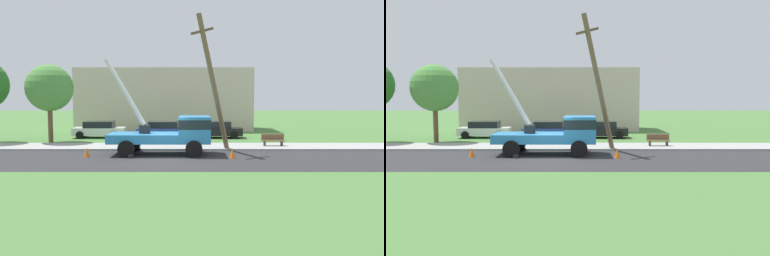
# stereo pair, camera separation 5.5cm
# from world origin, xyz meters

# --- Properties ---
(ground_plane) EXTENTS (120.00, 120.00, 0.00)m
(ground_plane) POSITION_xyz_m (0.00, 12.00, 0.00)
(ground_plane) COLOR #477538
(road_asphalt) EXTENTS (80.00, 7.06, 0.01)m
(road_asphalt) POSITION_xyz_m (0.00, 0.00, 0.00)
(road_asphalt) COLOR #2B2B2D
(road_asphalt) RESTS_ON ground
(sidewalk_strip) EXTENTS (80.00, 3.32, 0.10)m
(sidewalk_strip) POSITION_xyz_m (0.00, 5.19, 0.05)
(sidewalk_strip) COLOR #9E9E99
(sidewalk_strip) RESTS_ON ground
(utility_truck) EXTENTS (6.76, 3.20, 5.98)m
(utility_truck) POSITION_xyz_m (0.44, 1.94, 1.41)
(utility_truck) COLOR #2D84C6
(utility_truck) RESTS_ON ground
(leaning_utility_pole) EXTENTS (2.67, 2.30, 8.72)m
(leaning_utility_pole) POSITION_xyz_m (2.93, 3.16, 4.47)
(leaning_utility_pole) COLOR brown
(leaning_utility_pole) RESTS_ON ground
(traffic_cone_ahead) EXTENTS (0.36, 0.36, 0.56)m
(traffic_cone_ahead) POSITION_xyz_m (3.91, 0.48, 0.28)
(traffic_cone_ahead) COLOR orange
(traffic_cone_ahead) RESTS_ON ground
(traffic_cone_behind) EXTENTS (0.36, 0.36, 0.56)m
(traffic_cone_behind) POSITION_xyz_m (-4.63, 0.87, 0.28)
(traffic_cone_behind) COLOR orange
(traffic_cone_behind) RESTS_ON ground
(parked_sedan_white) EXTENTS (4.44, 2.09, 1.42)m
(parked_sedan_white) POSITION_xyz_m (-6.41, 11.26, 0.71)
(parked_sedan_white) COLOR silver
(parked_sedan_white) RESTS_ON ground
(parked_sedan_blue) EXTENTS (4.42, 2.05, 1.42)m
(parked_sedan_blue) POSITION_xyz_m (-0.88, 11.00, 0.71)
(parked_sedan_blue) COLOR #263F99
(parked_sedan_blue) RESTS_ON ground
(parked_sedan_black) EXTENTS (4.47, 2.14, 1.42)m
(parked_sedan_black) POSITION_xyz_m (3.68, 11.17, 0.71)
(parked_sedan_black) COLOR black
(parked_sedan_black) RESTS_ON ground
(park_bench) EXTENTS (1.60, 0.45, 0.90)m
(park_bench) POSITION_xyz_m (7.29, 5.26, 0.46)
(park_bench) COLOR brown
(park_bench) RESTS_ON ground
(roadside_tree_far) EXTENTS (3.59, 3.59, 6.01)m
(roadside_tree_far) POSITION_xyz_m (-9.40, 8.01, 4.19)
(roadside_tree_far) COLOR brown
(roadside_tree_far) RESTS_ON ground
(lowrise_building_backdrop) EXTENTS (18.00, 6.00, 6.40)m
(lowrise_building_backdrop) POSITION_xyz_m (-1.26, 19.38, 3.20)
(lowrise_building_backdrop) COLOR beige
(lowrise_building_backdrop) RESTS_ON ground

